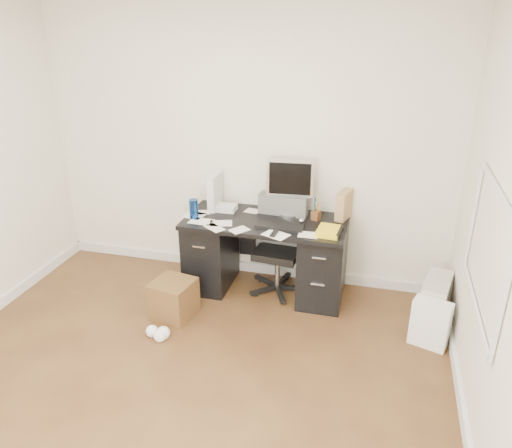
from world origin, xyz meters
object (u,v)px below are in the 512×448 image
Objects in this scene: desk at (265,254)px; lcd_monitor at (290,187)px; office_chair at (278,247)px; pc_tower at (435,303)px; wicker_basket at (174,299)px; keyboard at (279,226)px.

desk is 2.72× the size of lcd_monitor.
office_chair is 1.47m from pc_tower.
desk is 0.14m from office_chair.
pc_tower is (1.43, -0.24, -0.25)m from office_chair.
office_chair is at bearing -176.63° from pc_tower.
office_chair is 2.76× the size of wicker_basket.
desk is 0.42m from keyboard.
lcd_monitor reaches higher than desk.
lcd_monitor is at bearing 176.97° from pc_tower.
desk is at bearing -174.82° from pc_tower.
office_chair reaches higher than desk.
pc_tower reaches higher than wicker_basket.
keyboard is 0.46× the size of office_chair.
pc_tower is 2.28m from wicker_basket.
pc_tower is at bearing -7.59° from desk.
pc_tower is (1.39, -0.07, -0.54)m from keyboard.
lcd_monitor is 1.63m from pc_tower.
desk is at bearing 139.17° from keyboard.
keyboard reaches higher than pc_tower.
office_chair reaches higher than wicker_basket.
lcd_monitor is 1.47m from wicker_basket.
pc_tower is (1.36, -0.39, -0.80)m from lcd_monitor.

